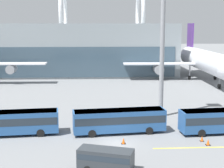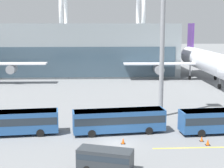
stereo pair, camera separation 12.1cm
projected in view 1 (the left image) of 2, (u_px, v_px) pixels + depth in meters
ground_plane at (117, 144)px, 40.86m from camera, size 440.00×440.00×0.00m
airliner_at_gate_far at (204, 60)px, 87.12m from camera, size 41.05×38.57×14.49m
shuttle_bus_0 at (11, 121)px, 43.76m from camera, size 12.21×4.01×3.10m
shuttle_bus_1 at (119, 119)px, 44.65m from camera, size 12.23×4.15×3.10m
service_van_foreground at (106, 158)px, 33.10m from camera, size 5.67×3.52×2.18m
floodlight_mast at (163, 27)px, 50.81m from camera, size 2.20×2.20×23.27m
lane_stripe_3 at (190, 148)px, 39.52m from camera, size 8.69×0.41×0.01m
traffic_cone_0 at (202, 139)px, 41.71m from camera, size 0.48×0.48×0.65m
traffic_cone_1 at (123, 141)px, 40.82m from camera, size 0.53×0.53×0.74m
traffic_cone_2 at (208, 142)px, 40.36m from camera, size 0.54×0.54×0.75m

